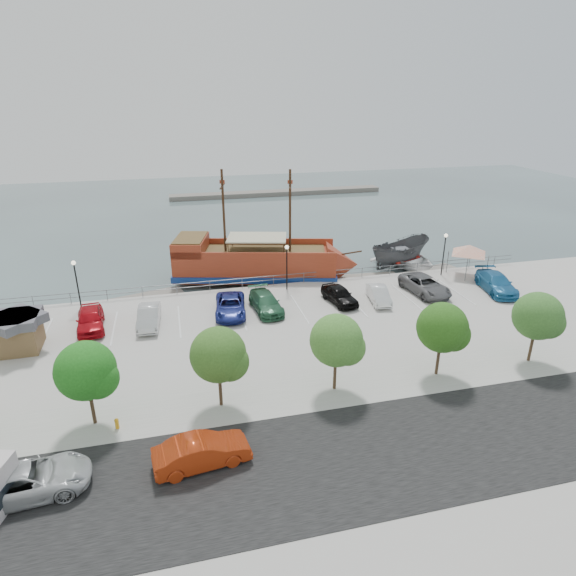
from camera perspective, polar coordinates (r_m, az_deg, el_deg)
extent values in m
plane|color=#404C4E|center=(39.58, 2.11, -4.96)|extent=(160.00, 160.00, 0.00)
cube|color=#ACA8A2|center=(23.93, 17.62, -26.69)|extent=(100.00, 58.00, 1.20)
cube|color=black|center=(26.55, 12.09, -18.34)|extent=(100.00, 8.00, 0.04)
cube|color=#A2A09B|center=(30.90, 7.29, -11.48)|extent=(100.00, 4.00, 0.05)
cylinder|color=slate|center=(45.70, -0.52, 1.56)|extent=(50.00, 0.06, 0.06)
cylinder|color=slate|center=(45.85, -0.52, 1.09)|extent=(50.00, 0.06, 0.06)
cube|color=#6C655A|center=(92.71, -1.26, 11.21)|extent=(40.00, 3.00, 0.80)
cube|color=#97321B|center=(48.95, -3.85, 2.86)|extent=(16.67, 8.81, 2.59)
cube|color=navy|center=(49.24, -3.83, 1.93)|extent=(17.03, 9.18, 0.60)
cone|color=#97321B|center=(49.05, 6.41, 2.81)|extent=(4.28, 5.42, 4.78)
cube|color=#97321B|center=(49.27, -11.47, 5.03)|extent=(4.14, 5.57, 1.39)
cube|color=brown|center=(49.06, -11.53, 5.86)|extent=(3.85, 5.13, 0.12)
cube|color=brown|center=(48.49, -3.31, 4.36)|extent=(13.63, 7.49, 0.15)
cube|color=#97321B|center=(50.71, -3.70, 5.51)|extent=(15.47, 4.19, 0.70)
cube|color=#97321B|center=(46.17, -4.13, 3.80)|extent=(15.47, 4.19, 0.70)
cylinder|color=#382111|center=(47.30, 0.24, 9.01)|extent=(0.29, 0.29, 8.16)
cylinder|color=#382111|center=(47.78, -7.64, 8.95)|extent=(0.29, 0.29, 8.16)
cylinder|color=#382111|center=(46.79, 0.25, 11.98)|extent=(0.88, 2.93, 0.14)
cylinder|color=#382111|center=(47.28, -7.79, 11.89)|extent=(0.88, 2.93, 0.14)
cube|color=beige|center=(48.09, -3.70, 6.00)|extent=(6.54, 5.11, 0.12)
cylinder|color=#382111|center=(48.75, 7.29, 4.13)|extent=(2.44, 0.78, 0.59)
imported|color=#494B4E|center=(54.25, 13.13, 3.85)|extent=(8.36, 5.29, 3.03)
imported|color=white|center=(54.72, 13.63, 3.17)|extent=(8.00, 9.23, 1.60)
cube|color=gray|center=(46.70, -16.90, -1.27)|extent=(7.92, 4.26, 0.44)
cube|color=gray|center=(50.13, 8.83, 1.07)|extent=(7.65, 2.69, 0.43)
cube|color=gray|center=(53.28, 16.15, 1.72)|extent=(7.63, 4.08, 0.42)
cube|color=brown|center=(39.19, -29.33, -5.00)|extent=(2.87, 2.87, 2.07)
cube|color=#4C4C53|center=(38.69, -29.68, -3.31)|extent=(3.26, 3.26, 0.66)
cylinder|color=slate|center=(51.35, 18.38, 2.96)|extent=(0.08, 0.08, 2.26)
cylinder|color=slate|center=(53.11, 20.55, 3.30)|extent=(0.08, 0.08, 2.26)
cylinder|color=slate|center=(49.53, 20.38, 2.00)|extent=(0.08, 0.08, 2.26)
cylinder|color=slate|center=(51.36, 22.55, 2.38)|extent=(0.08, 0.08, 2.26)
pyramid|color=silver|center=(50.73, 20.77, 4.80)|extent=(4.98, 4.98, 0.92)
imported|color=#B7B9BB|center=(26.23, -28.49, -19.43)|extent=(5.71, 3.11, 1.52)
imported|color=#B33210|center=(25.15, -10.17, -18.56)|extent=(4.90, 2.27, 1.56)
cylinder|color=orange|center=(28.77, -19.60, -15.01)|extent=(0.21, 0.21, 0.53)
sphere|color=orange|center=(28.60, -19.67, -14.55)|extent=(0.23, 0.23, 0.23)
cylinder|color=black|center=(43.82, -23.66, 0.15)|extent=(0.12, 0.12, 4.00)
sphere|color=#FFF2CC|center=(43.14, -24.08, 2.73)|extent=(0.36, 0.36, 0.36)
cylinder|color=black|center=(44.15, -0.14, 2.26)|extent=(0.12, 0.12, 4.00)
sphere|color=#FFF2CC|center=(43.48, -0.14, 4.86)|extent=(0.36, 0.36, 0.36)
cylinder|color=black|center=(50.20, 17.94, 3.64)|extent=(0.12, 0.12, 4.00)
sphere|color=#FFF2CC|center=(49.61, 18.22, 5.94)|extent=(0.36, 0.36, 0.36)
cylinder|color=#473321|center=(29.14, -22.18, -12.89)|extent=(0.20, 0.20, 2.20)
sphere|color=#1C5D17|center=(27.95, -22.86, -9.00)|extent=(3.20, 3.20, 3.20)
sphere|color=#1C5D17|center=(27.78, -21.58, -9.94)|extent=(2.20, 2.20, 2.20)
cylinder|color=#473321|center=(28.73, -8.02, -11.78)|extent=(0.20, 0.20, 2.20)
sphere|color=#32591E|center=(27.52, -8.28, -7.80)|extent=(3.20, 3.20, 3.20)
sphere|color=#32591E|center=(27.51, -6.91, -8.70)|extent=(2.20, 2.20, 2.20)
cylinder|color=#473321|center=(30.00, 5.58, -10.05)|extent=(0.20, 0.20, 2.20)
sphere|color=#3D6E29|center=(28.85, 5.75, -6.18)|extent=(3.20, 3.20, 3.20)
sphere|color=#3D6E29|center=(28.98, 7.04, -7.00)|extent=(2.20, 2.20, 2.20)
cylinder|color=#473321|center=(32.75, 17.34, -8.08)|extent=(0.20, 0.20, 2.20)
sphere|color=#255215|center=(31.70, 17.81, -4.47)|extent=(3.20, 3.20, 3.20)
sphere|color=#255215|center=(31.95, 18.93, -5.20)|extent=(2.20, 2.20, 2.20)
cylinder|color=#473321|center=(36.65, 26.86, -6.22)|extent=(0.20, 0.20, 2.20)
sphere|color=#325F25|center=(35.71, 27.49, -2.95)|extent=(3.20, 3.20, 3.20)
sphere|color=#325F25|center=(36.06, 28.41, -3.60)|extent=(2.20, 2.20, 2.20)
imported|color=#B00A13|center=(40.19, -22.39, -3.40)|extent=(2.47, 5.06, 1.66)
imported|color=silver|center=(39.27, -16.17, -3.29)|extent=(1.85, 4.63, 1.50)
imported|color=navy|center=(39.91, -6.85, -2.12)|extent=(3.05, 5.51, 1.46)
imported|color=#2A5F3F|center=(40.28, -2.64, -1.72)|extent=(2.53, 5.26, 1.48)
imported|color=black|center=(41.96, 6.13, -0.81)|extent=(2.53, 4.64, 1.50)
imported|color=white|center=(42.69, 10.70, -0.77)|extent=(2.06, 4.27, 1.35)
imported|color=slate|center=(45.45, 15.92, 0.33)|extent=(3.21, 5.89, 1.57)
imported|color=teal|center=(48.09, 23.46, 0.55)|extent=(3.33, 5.98, 1.64)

